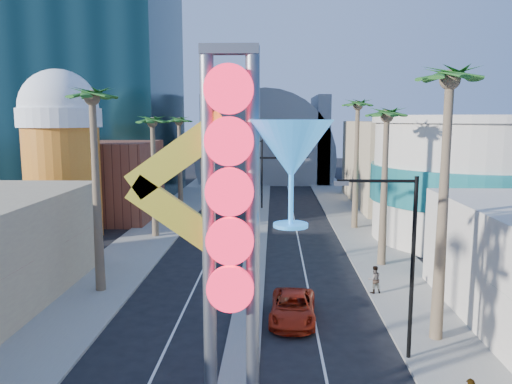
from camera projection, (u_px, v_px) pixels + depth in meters
The scene contains 21 objects.
sidewalk_west at pixel (163, 224), 48.78m from camera, with size 5.00×100.00×0.15m, color gray.
sidewalk_east at pixel (358, 226), 48.10m from camera, with size 5.00×100.00×0.15m, color gray.
median at pixel (260, 219), 51.41m from camera, with size 1.60×84.00×0.15m, color gray.
hotel_tower at pixel (88, 0), 62.40m from camera, with size 20.00×20.00×50.00m, color black.
brick_filler_west at pixel (106, 181), 51.41m from camera, with size 10.00×10.00×8.00m, color brown.
filler_east at pixel (395, 163), 60.00m from camera, with size 10.00×20.00×10.00m, color tan.
beer_mug at pixel (61, 148), 42.97m from camera, with size 7.00×7.00×14.50m.
turquoise_building at pixel (471, 179), 42.10m from camera, with size 16.60×16.60×10.60m.
canopy at pixel (266, 155), 84.40m from camera, with size 22.00×16.00×22.00m.
neon_sign at pixel (256, 216), 15.68m from camera, with size 6.53×2.60×12.55m.
streetlight_0 at pixel (261, 202), 32.89m from camera, with size 3.79×0.25×8.00m.
streetlight_1 at pixel (257, 167), 56.66m from camera, with size 3.79×0.25×8.00m.
streetlight_2 at pixel (402, 252), 20.81m from camera, with size 3.45×0.25×8.00m.
palm_1 at pixel (93, 110), 28.41m from camera, with size 2.40×2.40×12.70m.
palm_2 at pixel (153, 129), 42.45m from camera, with size 2.40×2.40×11.20m.
palm_3 at pixel (179, 127), 54.31m from camera, with size 2.40×2.40×11.20m.
palm_5 at pixel (449, 97), 21.77m from camera, with size 2.40×2.40×13.20m.
palm_6 at pixel (387, 125), 33.83m from camera, with size 2.40×2.40×11.70m.
palm_7 at pixel (358, 113), 45.56m from camera, with size 2.40×2.40×12.70m.
red_pickup at pixel (293, 308), 25.68m from camera, with size 2.28×4.95×1.38m, color #B2240D.
pedestrian_b at pixel (374, 279), 29.31m from camera, with size 0.79×0.62×1.63m, color gray.
Camera 1 is at (1.36, -12.43, 10.33)m, focal length 35.00 mm.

